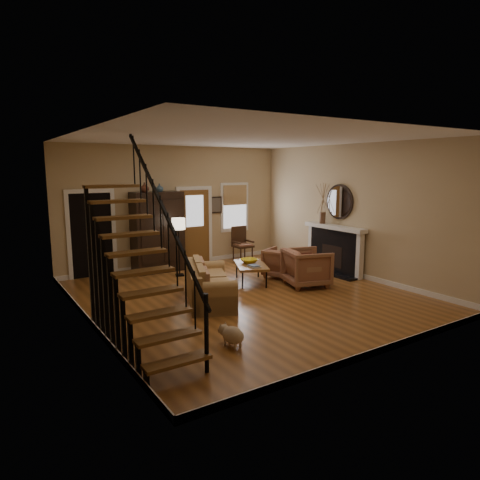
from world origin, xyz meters
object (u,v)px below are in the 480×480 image
armchair_left (307,268)px  armchair_right (282,263)px  coffee_table (251,273)px  floor_lamp (179,247)px  armoire (158,232)px  sofa (209,284)px  side_chair (243,244)px

armchair_left → armchair_right: bearing=14.7°
coffee_table → armchair_left: bearing=-45.1°
coffee_table → armchair_right: armchair_right is taller
armchair_left → floor_lamp: size_ratio=0.65×
armoire → armchair_right: 3.36m
coffee_table → armchair_right: (0.95, 0.00, 0.14)m
sofa → armchair_right: sofa is taller
coffee_table → armchair_left: (0.93, -0.93, 0.21)m
floor_lamp → side_chair: bearing=13.9°
armoire → armchair_left: (2.32, -3.24, -0.62)m
armoire → armchair_right: (2.35, -2.30, -0.68)m
sofa → floor_lamp: 2.33m
armoire → armchair_right: armoire is taller
armchair_right → side_chair: (0.20, 2.10, 0.14)m
armoire → sofa: (-0.13, -3.04, -0.68)m
armoire → sofa: armoire is taller
armchair_right → side_chair: size_ratio=0.79×
armchair_left → side_chair: bearing=12.1°
coffee_table → floor_lamp: size_ratio=0.80×
coffee_table → side_chair: 2.42m
sofa → side_chair: (2.68, 2.84, 0.14)m
armchair_right → armchair_left: bearing=153.4°
armchair_left → side_chair: 3.05m
armchair_left → armchair_right: size_ratio=1.19×
sofa → floor_lamp: floor_lamp is taller
sofa → side_chair: 3.90m
coffee_table → armchair_right: bearing=0.3°
armoire → floor_lamp: size_ratio=1.43×
armoire → sofa: size_ratio=1.06×
sofa → coffee_table: (1.53, 0.73, -0.14)m
armchair_left → floor_lamp: bearing=56.4°
floor_lamp → side_chair: (2.30, 0.57, -0.23)m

